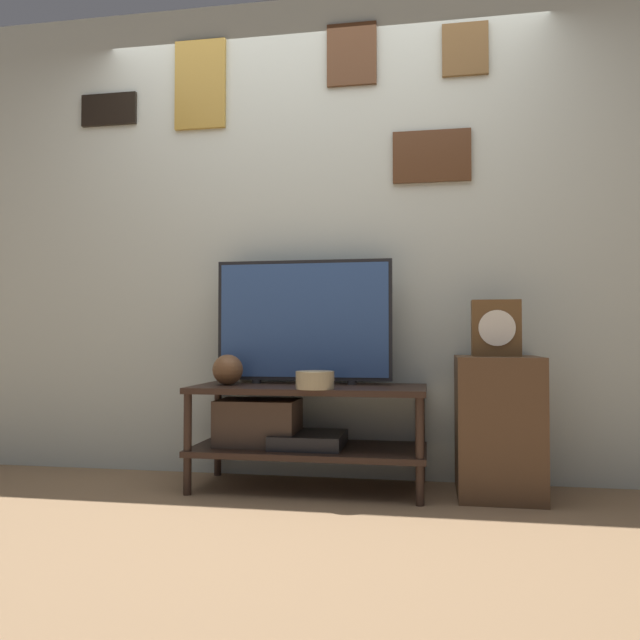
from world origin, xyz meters
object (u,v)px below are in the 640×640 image
at_px(television, 304,320).
at_px(candle_jar, 246,373).
at_px(vase_round_glass, 228,370).
at_px(mantel_clock, 496,328).
at_px(vase_wide_bowl, 315,380).

relative_size(television, candle_jar, 9.68).
height_order(vase_round_glass, mantel_clock, mantel_clock).
bearing_deg(mantel_clock, vase_wide_bowl, -166.41).
relative_size(television, mantel_clock, 3.40).
distance_m(vase_round_glass, candle_jar, 0.22).
height_order(vase_wide_bowl, candle_jar, candle_jar).
height_order(vase_wide_bowl, mantel_clock, mantel_clock).
xyz_separation_m(television, candle_jar, (-0.34, 0.09, -0.29)).
height_order(television, vase_round_glass, television).
xyz_separation_m(candle_jar, mantel_clock, (1.33, -0.18, 0.24)).
relative_size(vase_wide_bowl, candle_jar, 1.91).
bearing_deg(candle_jar, television, -14.08).
relative_size(vase_round_glass, mantel_clock, 0.57).
xyz_separation_m(television, vase_wide_bowl, (0.12, -0.30, -0.30)).
height_order(vase_round_glass, vase_wide_bowl, vase_round_glass).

